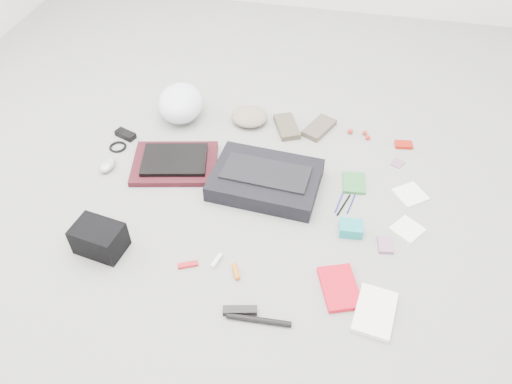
% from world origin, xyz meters
% --- Properties ---
extents(ground_plane, '(4.00, 4.00, 0.00)m').
position_xyz_m(ground_plane, '(0.00, 0.00, 0.00)').
color(ground_plane, gray).
extents(messenger_bag, '(0.51, 0.38, 0.08)m').
position_xyz_m(messenger_bag, '(0.02, 0.10, 0.04)').
color(messenger_bag, black).
rests_on(messenger_bag, ground_plane).
extents(bag_flap, '(0.41, 0.21, 0.01)m').
position_xyz_m(bag_flap, '(0.02, 0.10, 0.09)').
color(bag_flap, black).
rests_on(bag_flap, messenger_bag).
extents(laptop_sleeve, '(0.46, 0.39, 0.03)m').
position_xyz_m(laptop_sleeve, '(-0.44, 0.14, 0.01)').
color(laptop_sleeve, '#3B1017').
rests_on(laptop_sleeve, ground_plane).
extents(laptop, '(0.35, 0.29, 0.02)m').
position_xyz_m(laptop, '(-0.44, 0.14, 0.04)').
color(laptop, black).
rests_on(laptop, laptop_sleeve).
extents(bike_helmet, '(0.29, 0.33, 0.18)m').
position_xyz_m(bike_helmet, '(-0.53, 0.53, 0.09)').
color(bike_helmet, white).
rests_on(bike_helmet, ground_plane).
extents(beanie, '(0.22, 0.21, 0.07)m').
position_xyz_m(beanie, '(-0.16, 0.57, 0.03)').
color(beanie, gray).
rests_on(beanie, ground_plane).
extents(mitten_left, '(0.17, 0.22, 0.03)m').
position_xyz_m(mitten_left, '(0.05, 0.55, 0.02)').
color(mitten_left, brown).
rests_on(mitten_left, ground_plane).
extents(mitten_right, '(0.17, 0.22, 0.03)m').
position_xyz_m(mitten_right, '(0.22, 0.57, 0.01)').
color(mitten_right, brown).
rests_on(mitten_right, ground_plane).
extents(power_brick, '(0.12, 0.09, 0.03)m').
position_xyz_m(power_brick, '(-0.76, 0.30, 0.01)').
color(power_brick, black).
rests_on(power_brick, ground_plane).
extents(cable_coil, '(0.10, 0.10, 0.01)m').
position_xyz_m(cable_coil, '(-0.77, 0.21, 0.01)').
color(cable_coil, black).
rests_on(cable_coil, ground_plane).
extents(mouse, '(0.07, 0.11, 0.04)m').
position_xyz_m(mouse, '(-0.75, 0.06, 0.02)').
color(mouse, '#A2A1A4').
rests_on(mouse, ground_plane).
extents(camera_bag, '(0.22, 0.17, 0.13)m').
position_xyz_m(camera_bag, '(-0.57, -0.41, 0.06)').
color(camera_bag, black).
rests_on(camera_bag, ground_plane).
extents(multitool, '(0.08, 0.05, 0.01)m').
position_xyz_m(multitool, '(-0.19, -0.42, 0.01)').
color(multitool, '#A9171C').
rests_on(multitool, ground_plane).
extents(toiletry_tube_white, '(0.04, 0.07, 0.02)m').
position_xyz_m(toiletry_tube_white, '(-0.08, -0.38, 0.01)').
color(toiletry_tube_white, white).
rests_on(toiletry_tube_white, ground_plane).
extents(toiletry_tube_orange, '(0.05, 0.08, 0.02)m').
position_xyz_m(toiletry_tube_orange, '(0.01, -0.42, 0.01)').
color(toiletry_tube_orange, '#C16013').
rests_on(toiletry_tube_orange, ground_plane).
extents(u_lock, '(0.13, 0.06, 0.03)m').
position_xyz_m(u_lock, '(0.07, -0.59, 0.01)').
color(u_lock, black).
rests_on(u_lock, ground_plane).
extents(bike_pump, '(0.24, 0.04, 0.02)m').
position_xyz_m(bike_pump, '(0.14, -0.61, 0.01)').
color(bike_pump, black).
rests_on(bike_pump, ground_plane).
extents(book_red, '(0.20, 0.24, 0.02)m').
position_xyz_m(book_red, '(0.42, -0.40, 0.01)').
color(book_red, red).
rests_on(book_red, ground_plane).
extents(book_white, '(0.17, 0.23, 0.02)m').
position_xyz_m(book_white, '(0.56, -0.48, 0.01)').
color(book_white, white).
rests_on(book_white, ground_plane).
extents(notepad, '(0.12, 0.15, 0.02)m').
position_xyz_m(notepad, '(0.43, 0.20, 0.01)').
color(notepad, '#2D7436').
rests_on(notepad, ground_plane).
extents(pen_blue, '(0.03, 0.13, 0.01)m').
position_xyz_m(pen_blue, '(0.37, 0.06, 0.00)').
color(pen_blue, navy).
rests_on(pen_blue, ground_plane).
extents(pen_black, '(0.05, 0.14, 0.01)m').
position_xyz_m(pen_black, '(0.40, 0.05, 0.00)').
color(pen_black, black).
rests_on(pen_black, ground_plane).
extents(pen_navy, '(0.03, 0.12, 0.01)m').
position_xyz_m(pen_navy, '(0.43, 0.06, 0.00)').
color(pen_navy, navy).
rests_on(pen_navy, ground_plane).
extents(accordion_wallet, '(0.10, 0.09, 0.05)m').
position_xyz_m(accordion_wallet, '(0.44, -0.10, 0.02)').
color(accordion_wallet, teal).
rests_on(accordion_wallet, ground_plane).
extents(card_deck, '(0.07, 0.09, 0.02)m').
position_xyz_m(card_deck, '(0.59, -0.15, 0.01)').
color(card_deck, '#9C6A8A').
rests_on(card_deck, ground_plane).
extents(napkin_top, '(0.18, 0.18, 0.01)m').
position_xyz_m(napkin_top, '(0.69, 0.18, 0.00)').
color(napkin_top, white).
rests_on(napkin_top, ground_plane).
extents(napkin_bottom, '(0.16, 0.16, 0.01)m').
position_xyz_m(napkin_bottom, '(0.68, -0.04, 0.00)').
color(napkin_bottom, white).
rests_on(napkin_bottom, ground_plane).
extents(lollipop_a, '(0.03, 0.03, 0.03)m').
position_xyz_m(lollipop_a, '(0.38, 0.58, 0.01)').
color(lollipop_a, '#B22819').
rests_on(lollipop_a, ground_plane).
extents(lollipop_b, '(0.03, 0.03, 0.03)m').
position_xyz_m(lollipop_b, '(0.46, 0.59, 0.01)').
color(lollipop_b, '#B63419').
rests_on(lollipop_b, ground_plane).
extents(lollipop_c, '(0.03, 0.03, 0.03)m').
position_xyz_m(lollipop_c, '(0.47, 0.55, 0.01)').
color(lollipop_c, red).
rests_on(lollipop_c, ground_plane).
extents(altoids_tin, '(0.09, 0.07, 0.02)m').
position_xyz_m(altoids_tin, '(0.66, 0.53, 0.01)').
color(altoids_tin, '#A6180C').
rests_on(altoids_tin, ground_plane).
extents(stamp_sheet, '(0.08, 0.08, 0.00)m').
position_xyz_m(stamp_sheet, '(0.63, 0.39, 0.00)').
color(stamp_sheet, gray).
rests_on(stamp_sheet, ground_plane).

